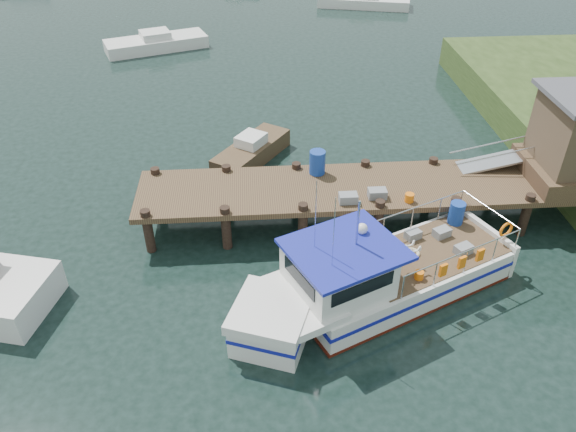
{
  "coord_description": "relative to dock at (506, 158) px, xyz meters",
  "views": [
    {
      "loc": [
        -2.05,
        -16.02,
        11.65
      ],
      "look_at": [
        -1.0,
        -1.5,
        1.3
      ],
      "focal_mm": 35.0,
      "sensor_mm": 36.0,
      "label": 1
    }
  ],
  "objects": [
    {
      "name": "lobster_boat",
      "position": [
        -5.33,
        -4.16,
        -1.43
      ],
      "size": [
        8.86,
        5.72,
        4.46
      ],
      "rotation": [
        0.0,
        0.0,
        0.43
      ],
      "color": "silver",
      "rests_on": "ground"
    },
    {
      "name": "moored_rowboat",
      "position": [
        -8.6,
        4.45,
        -1.81
      ],
      "size": [
        3.38,
        4.02,
        1.15
      ],
      "rotation": [
        0.0,
        0.0,
        0.44
      ],
      "color": "#4A3723",
      "rests_on": "ground"
    },
    {
      "name": "moored_a",
      "position": [
        -14.17,
        18.62,
        -1.83
      ],
      "size": [
        6.4,
        4.02,
        1.12
      ],
      "rotation": [
        0.0,
        0.0,
        0.0
      ],
      "color": "silver",
      "rests_on": "ground"
    },
    {
      "name": "ground_plane",
      "position": [
        -6.51,
        -0.01,
        -2.24
      ],
      "size": [
        160.0,
        160.0,
        0.0
      ],
      "primitive_type": "plane",
      "color": "black"
    },
    {
      "name": "dock",
      "position": [
        0.0,
        0.0,
        0.0
      ],
      "size": [
        16.6,
        3.0,
        4.78
      ],
      "color": "#4A3723",
      "rests_on": "ground"
    },
    {
      "name": "moored_c",
      "position": [
        0.28,
        27.26,
        -1.84
      ],
      "size": [
        7.12,
        3.88,
        1.07
      ],
      "rotation": [
        0.0,
        0.0,
        -0.42
      ],
      "color": "silver",
      "rests_on": "ground"
    }
  ]
}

